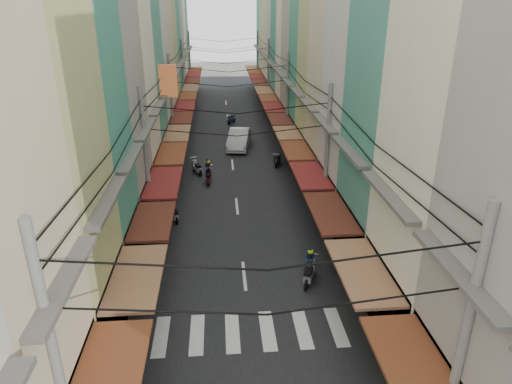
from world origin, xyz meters
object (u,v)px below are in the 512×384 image
market_umbrella (401,243)px  traffic_sign (360,261)px  bicycle (390,272)px  white_car (239,148)px

market_umbrella → traffic_sign: 2.89m
market_umbrella → traffic_sign: traffic_sign is taller
bicycle → traffic_sign: bearing=110.7°
white_car → traffic_sign: size_ratio=2.09×
white_car → market_umbrella: 22.34m
traffic_sign → bicycle: bearing=42.5°
bicycle → traffic_sign: traffic_sign is taller
white_car → bicycle: size_ratio=3.72×
white_car → bicycle: white_car is taller
market_umbrella → white_car: bearing=106.8°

